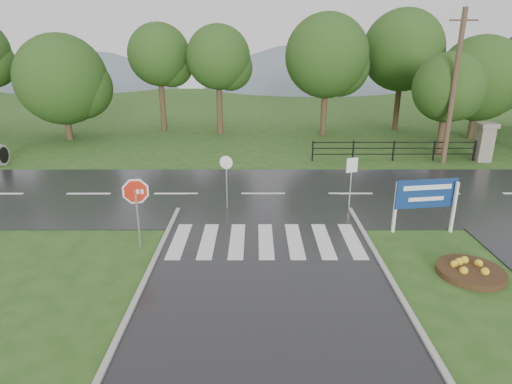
{
  "coord_description": "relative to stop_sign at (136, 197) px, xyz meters",
  "views": [
    {
      "loc": [
        -0.36,
        -8.46,
        6.49
      ],
      "look_at": [
        -0.34,
        6.0,
        1.5
      ],
      "focal_mm": 30.0,
      "sensor_mm": 36.0,
      "label": 1
    }
  ],
  "objects": [
    {
      "name": "stop_sign",
      "position": [
        0.0,
        0.0,
        0.0
      ],
      "size": [
        1.14,
        0.25,
        2.6
      ],
      "color": "#939399",
      "rests_on": "ground"
    },
    {
      "name": "hills",
      "position": [
        7.72,
        60.45,
        -17.35
      ],
      "size": [
        102.0,
        48.0,
        48.0
      ],
      "color": "slate",
      "rests_on": "ground"
    },
    {
      "name": "treeline",
      "position": [
        5.23,
        19.45,
        -1.82
      ],
      "size": [
        83.2,
        5.2,
        10.0
      ],
      "color": "#1F3F13",
      "rests_on": "ground"
    },
    {
      "name": "pillar_west",
      "position": [
        17.23,
        11.45,
        -0.64
      ],
      "size": [
        1.0,
        1.0,
        2.24
      ],
      "color": "gray",
      "rests_on": "ground"
    },
    {
      "name": "fence_west",
      "position": [
        11.98,
        11.45,
        -1.09
      ],
      "size": [
        9.58,
        0.08,
        1.2
      ],
      "color": "black",
      "rests_on": "ground"
    },
    {
      "name": "reg_sign_round",
      "position": [
        2.69,
        3.55,
        -0.36
      ],
      "size": [
        0.52,
        0.15,
        2.3
      ],
      "color": "#939399",
      "rests_on": "ground"
    },
    {
      "name": "main_road",
      "position": [
        4.23,
        5.45,
        -1.82
      ],
      "size": [
        90.0,
        8.0,
        0.04
      ],
      "primitive_type": "cube",
      "color": "black",
      "rests_on": "ground"
    },
    {
      "name": "flower_bed",
      "position": [
        10.27,
        -1.78,
        -1.67
      ],
      "size": [
        1.95,
        1.95,
        0.39
      ],
      "color": "#332111",
      "rests_on": "ground"
    },
    {
      "name": "crosswalk",
      "position": [
        4.23,
        0.45,
        -1.76
      ],
      "size": [
        6.5,
        2.8,
        0.02
      ],
      "color": "silver",
      "rests_on": "ground"
    },
    {
      "name": "utility_pole_east",
      "position": [
        14.75,
        10.95,
        2.43
      ],
      "size": [
        1.49,
        0.28,
        8.35
      ],
      "color": "#473523",
      "rests_on": "ground"
    },
    {
      "name": "reg_sign_small",
      "position": [
        7.75,
        3.55,
        -0.25
      ],
      "size": [
        0.48,
        0.16,
        2.22
      ],
      "color": "#939399",
      "rests_on": "ground"
    },
    {
      "name": "estate_billboard",
      "position": [
        9.95,
        1.3,
        -0.43
      ],
      "size": [
        2.29,
        0.41,
        2.02
      ],
      "color": "silver",
      "rests_on": "ground"
    },
    {
      "name": "ground",
      "position": [
        4.23,
        -4.55,
        -1.82
      ],
      "size": [
        120.0,
        120.0,
        0.0
      ],
      "primitive_type": "plane",
      "color": "#2A4E1A",
      "rests_on": "ground"
    },
    {
      "name": "entrance_tree_left",
      "position": [
        15.32,
        12.95,
        2.26
      ],
      "size": [
        4.12,
        4.12,
        6.17
      ],
      "color": "#3D2B1C",
      "rests_on": "ground"
    }
  ]
}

